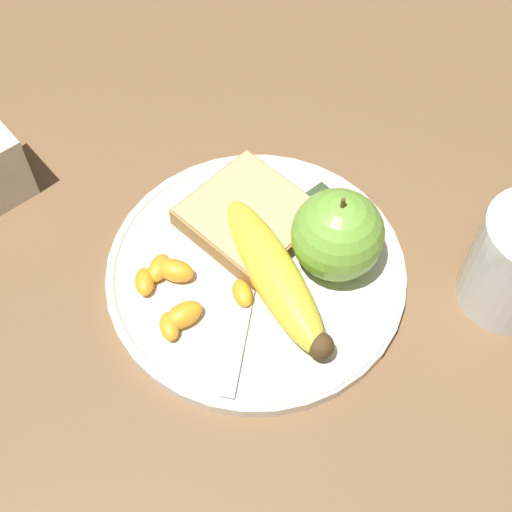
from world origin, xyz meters
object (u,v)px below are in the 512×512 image
at_px(apple, 338,235).
at_px(bread_slice, 250,217).
at_px(fork, 251,274).
at_px(banana, 278,274).
at_px(jam_packet, 321,212).
at_px(plate, 256,271).

xyz_separation_m(apple, bread_slice, (-0.08, -0.03, -0.03)).
bearing_deg(fork, banana, -104.52).
bearing_deg(banana, fork, -154.21).
xyz_separation_m(fork, jam_packet, (-0.01, 0.09, 0.01)).
distance_m(plate, fork, 0.01).
bearing_deg(apple, fork, -118.07).
height_order(plate, jam_packet, jam_packet).
height_order(bread_slice, jam_packet, same).
distance_m(apple, bread_slice, 0.09).
xyz_separation_m(bread_slice, jam_packet, (0.04, 0.05, -0.00)).
xyz_separation_m(bread_slice, fork, (0.04, -0.03, -0.01)).
relative_size(bread_slice, jam_packet, 2.60).
relative_size(plate, banana, 1.54).
bearing_deg(apple, plate, -123.32).
height_order(plate, banana, banana).
bearing_deg(plate, bread_slice, 146.11).
xyz_separation_m(apple, jam_packet, (-0.04, 0.02, -0.03)).
relative_size(banana, fork, 1.07).
relative_size(plate, bread_slice, 2.30).
relative_size(banana, bread_slice, 1.49).
bearing_deg(apple, banana, -102.82).
bearing_deg(bread_slice, plate, -33.89).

